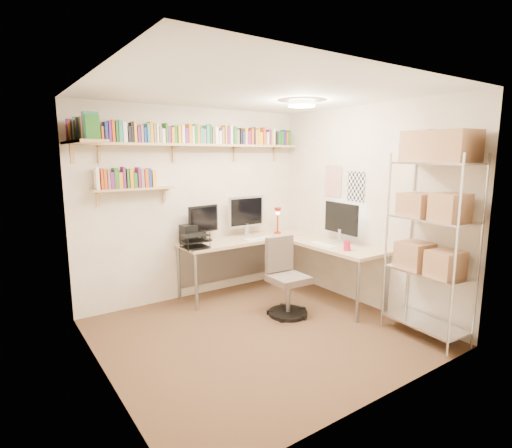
{
  "coord_description": "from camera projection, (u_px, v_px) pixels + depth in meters",
  "views": [
    {
      "loc": [
        -2.35,
        -3.3,
        1.9
      ],
      "look_at": [
        0.32,
        0.55,
        1.08
      ],
      "focal_mm": 28.0,
      "sensor_mm": 36.0,
      "label": 1
    }
  ],
  "objects": [
    {
      "name": "corner_desk",
      "position": [
        262.0,
        241.0,
        5.36
      ],
      "size": [
        2.04,
        1.99,
        1.33
      ],
      "color": "tan",
      "rests_on": "ground"
    },
    {
      "name": "room_shell",
      "position": [
        261.0,
        190.0,
        4.06
      ],
      "size": [
        3.24,
        3.04,
        2.52
      ],
      "color": "#C3B19F",
      "rests_on": "ground"
    },
    {
      "name": "wall_shelves",
      "position": [
        169.0,
        144.0,
        4.78
      ],
      "size": [
        3.12,
        1.09,
        0.8
      ],
      "color": "tan",
      "rests_on": "ground"
    },
    {
      "name": "ground",
      "position": [
        261.0,
        332.0,
        4.32
      ],
      "size": [
        3.2,
        3.2,
        0.0
      ],
      "primitive_type": "plane",
      "color": "#4D3921",
      "rests_on": "ground"
    },
    {
      "name": "office_chair",
      "position": [
        286.0,
        282.0,
        4.77
      ],
      "size": [
        0.49,
        0.5,
        0.93
      ],
      "rotation": [
        0.0,
        0.0,
        -0.05
      ],
      "color": "black",
      "rests_on": "ground"
    },
    {
      "name": "wire_rack",
      "position": [
        434.0,
        205.0,
        3.98
      ],
      "size": [
        0.48,
        0.86,
        2.14
      ],
      "rotation": [
        0.0,
        0.0,
        -0.09
      ],
      "color": "silver",
      "rests_on": "ground"
    }
  ]
}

